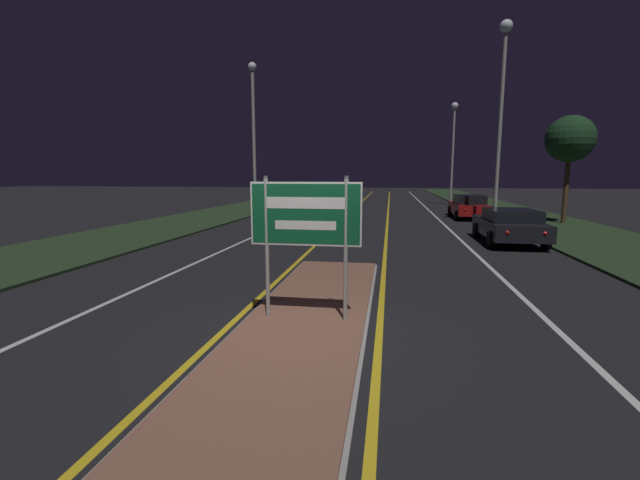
# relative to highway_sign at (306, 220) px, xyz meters

# --- Properties ---
(ground_plane) EXTENTS (160.00, 160.00, 0.00)m
(ground_plane) POSITION_rel_highway_sign_xyz_m (0.00, -0.50, -1.80)
(ground_plane) COLOR black
(median_island) EXTENTS (2.17, 9.79, 0.10)m
(median_island) POSITION_rel_highway_sign_xyz_m (0.00, 0.00, -1.76)
(median_island) COLOR #999993
(median_island) RESTS_ON ground_plane
(verge_left) EXTENTS (5.00, 100.00, 0.08)m
(verge_left) POSITION_rel_highway_sign_xyz_m (-9.50, 19.50, -1.76)
(verge_left) COLOR #23381E
(verge_left) RESTS_ON ground_plane
(verge_right) EXTENTS (5.00, 100.00, 0.08)m
(verge_right) POSITION_rel_highway_sign_xyz_m (9.50, 19.50, -1.76)
(verge_right) COLOR #23381E
(verge_right) RESTS_ON ground_plane
(centre_line_yellow_left) EXTENTS (0.12, 70.00, 0.01)m
(centre_line_yellow_left) POSITION_rel_highway_sign_xyz_m (-1.28, 24.50, -1.80)
(centre_line_yellow_left) COLOR gold
(centre_line_yellow_left) RESTS_ON ground_plane
(centre_line_yellow_right) EXTENTS (0.12, 70.00, 0.01)m
(centre_line_yellow_right) POSITION_rel_highway_sign_xyz_m (1.28, 24.50, -1.80)
(centre_line_yellow_right) COLOR gold
(centre_line_yellow_right) RESTS_ON ground_plane
(lane_line_white_left) EXTENTS (0.12, 70.00, 0.01)m
(lane_line_white_left) POSITION_rel_highway_sign_xyz_m (-4.20, 24.50, -1.80)
(lane_line_white_left) COLOR silver
(lane_line_white_left) RESTS_ON ground_plane
(lane_line_white_right) EXTENTS (0.12, 70.00, 0.01)m
(lane_line_white_right) POSITION_rel_highway_sign_xyz_m (4.20, 24.50, -1.80)
(lane_line_white_right) COLOR silver
(lane_line_white_right) RESTS_ON ground_plane
(edge_line_white_left) EXTENTS (0.10, 70.00, 0.01)m
(edge_line_white_left) POSITION_rel_highway_sign_xyz_m (-7.20, 24.50, -1.80)
(edge_line_white_left) COLOR silver
(edge_line_white_left) RESTS_ON ground_plane
(edge_line_white_right) EXTENTS (0.10, 70.00, 0.01)m
(edge_line_white_right) POSITION_rel_highway_sign_xyz_m (7.20, 24.50, -1.80)
(edge_line_white_right) COLOR silver
(edge_line_white_right) RESTS_ON ground_plane
(highway_sign) EXTENTS (1.90, 0.07, 2.45)m
(highway_sign) POSITION_rel_highway_sign_xyz_m (0.00, 0.00, 0.00)
(highway_sign) COLOR #9E9E99
(highway_sign) RESTS_ON median_island
(streetlight_left_near) EXTENTS (0.46, 0.46, 8.64)m
(streetlight_left_near) POSITION_rel_highway_sign_xyz_m (-6.22, 16.54, 3.45)
(streetlight_left_near) COLOR #9E9E99
(streetlight_left_near) RESTS_ON ground_plane
(streetlight_right_near) EXTENTS (0.59, 0.59, 9.74)m
(streetlight_right_near) POSITION_rel_highway_sign_xyz_m (6.56, 15.37, 4.78)
(streetlight_right_near) COLOR #9E9E99
(streetlight_right_near) RESTS_ON ground_plane
(streetlight_right_far) EXTENTS (0.56, 0.56, 8.48)m
(streetlight_right_far) POSITION_rel_highway_sign_xyz_m (6.48, 30.80, 3.89)
(streetlight_right_far) COLOR #9E9E99
(streetlight_right_far) RESTS_ON ground_plane
(car_receding_0) EXTENTS (2.03, 4.29, 1.30)m
(car_receding_0) POSITION_rel_highway_sign_xyz_m (5.85, 9.88, -1.11)
(car_receding_0) COLOR black
(car_receding_0) RESTS_ON ground_plane
(car_receding_1) EXTENTS (1.88, 4.78, 1.38)m
(car_receding_1) POSITION_rel_highway_sign_xyz_m (5.99, 19.44, -1.08)
(car_receding_1) COLOR maroon
(car_receding_1) RESTS_ON ground_plane
(car_approaching_0) EXTENTS (2.00, 4.34, 1.34)m
(car_approaching_0) POSITION_rel_highway_sign_xyz_m (-2.79, 14.60, -1.08)
(car_approaching_0) COLOR #4C514C
(car_approaching_0) RESTS_ON ground_plane
(car_approaching_1) EXTENTS (1.96, 4.60, 1.46)m
(car_approaching_1) POSITION_rel_highway_sign_xyz_m (-2.60, 30.33, -1.02)
(car_approaching_1) COLOR navy
(car_approaching_1) RESTS_ON ground_plane
(car_approaching_2) EXTENTS (1.98, 4.16, 1.43)m
(car_approaching_2) POSITION_rel_highway_sign_xyz_m (-5.92, 45.03, -1.04)
(car_approaching_2) COLOR #B7B7BC
(car_approaching_2) RESTS_ON ground_plane
(roadside_palm_right) EXTENTS (2.35, 2.35, 5.46)m
(roadside_palm_right) POSITION_rel_highway_sign_xyz_m (10.32, 16.88, 2.52)
(roadside_palm_right) COLOR #4C3823
(roadside_palm_right) RESTS_ON verge_right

